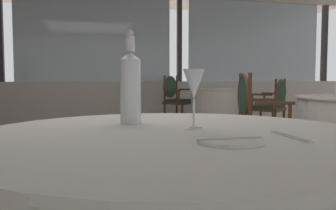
% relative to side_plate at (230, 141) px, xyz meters
% --- Properties ---
extents(ground_plane, '(15.49, 15.49, 0.00)m').
position_rel_side_plate_xyz_m(ground_plane, '(-0.09, 2.14, -0.74)').
color(ground_plane, brown).
extents(window_wall_far, '(11.02, 0.14, 2.84)m').
position_rel_side_plate_xyz_m(window_wall_far, '(-0.09, 6.62, 0.39)').
color(window_wall_far, silver).
rests_on(window_wall_far, ground_plane).
extents(side_plate, '(0.19, 0.19, 0.01)m').
position_rel_side_plate_xyz_m(side_plate, '(0.00, 0.00, 0.00)').
color(side_plate, white).
rests_on(side_plate, foreground_table).
extents(butter_knife, '(0.19, 0.02, 0.00)m').
position_rel_side_plate_xyz_m(butter_knife, '(0.00, 0.00, 0.01)').
color(butter_knife, silver).
rests_on(butter_knife, foreground_table).
extents(dinner_fork, '(0.02, 0.21, 0.00)m').
position_rel_side_plate_xyz_m(dinner_fork, '(0.22, 0.05, -0.00)').
color(dinner_fork, silver).
rests_on(dinner_fork, foreground_table).
extents(water_bottle, '(0.08, 0.08, 0.37)m').
position_rel_side_plate_xyz_m(water_bottle, '(-0.21, 0.51, 0.15)').
color(water_bottle, white).
rests_on(water_bottle, foreground_table).
extents(wine_glass, '(0.08, 0.08, 0.21)m').
position_rel_side_plate_xyz_m(wine_glass, '(-0.01, 0.29, 0.15)').
color(wine_glass, white).
rests_on(wine_glass, foreground_table).
extents(background_table_1, '(1.06, 1.06, 0.74)m').
position_rel_side_plate_xyz_m(background_table_1, '(2.00, 5.17, -0.37)').
color(background_table_1, white).
rests_on(background_table_1, ground_plane).
extents(dining_chair_1_0, '(0.66, 0.65, 0.91)m').
position_rel_side_plate_xyz_m(dining_chair_1_0, '(2.62, 4.44, -0.21)').
color(dining_chair_1_0, brown).
rests_on(dining_chair_1_0, ground_plane).
extents(dining_chair_1_1, '(0.66, 0.65, 0.97)m').
position_rel_side_plate_xyz_m(dining_chair_1_1, '(1.38, 5.90, -0.17)').
color(dining_chair_1_1, brown).
rests_on(dining_chair_1_1, ground_plane).
extents(dining_chair_2_0, '(0.55, 0.60, 0.97)m').
position_rel_side_plate_xyz_m(dining_chair_2_0, '(1.28, 2.38, -0.18)').
color(dining_chair_2_0, brown).
rests_on(dining_chair_2_0, ground_plane).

